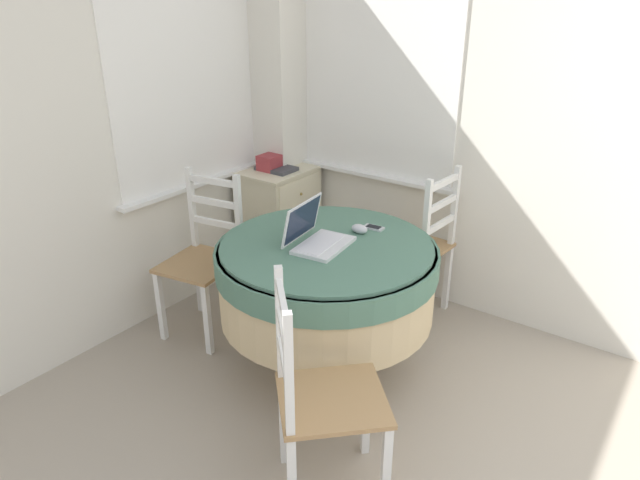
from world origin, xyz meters
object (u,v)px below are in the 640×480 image
(computer_mouse, at_px, (359,229))
(laptop, at_px, (316,236))
(corner_cabinet, at_px, (279,220))
(storage_box, at_px, (273,161))
(cell_phone, at_px, (374,228))
(book_on_cabinet, at_px, (276,168))
(dining_chair_near_right_window, at_px, (418,247))
(dining_chair_near_back_window, at_px, (205,259))
(round_dining_table, at_px, (326,275))
(dining_chair_camera_near, at_px, (320,399))

(computer_mouse, bearing_deg, laptop, 160.30)
(corner_cabinet, height_order, storage_box, storage_box)
(cell_phone, bearing_deg, book_on_cabinet, 67.28)
(cell_phone, xyz_separation_m, storage_box, (0.45, 1.07, 0.07))
(dining_chair_near_right_window, height_order, book_on_cabinet, dining_chair_near_right_window)
(corner_cabinet, bearing_deg, dining_chair_near_back_window, -169.99)
(dining_chair_near_right_window, relative_size, storage_box, 4.54)
(storage_box, bearing_deg, dining_chair_near_right_window, -87.23)
(laptop, relative_size, storage_box, 1.62)
(round_dining_table, distance_m, dining_chair_near_right_window, 0.82)
(round_dining_table, distance_m, cell_phone, 0.37)
(book_on_cabinet, bearing_deg, laptop, -130.61)
(cell_phone, xyz_separation_m, dining_chair_camera_near, (-0.99, -0.37, -0.29))
(round_dining_table, xyz_separation_m, laptop, (-0.04, 0.03, 0.22))
(laptop, bearing_deg, corner_cabinet, 48.73)
(corner_cabinet, height_order, book_on_cabinet, book_on_cabinet)
(computer_mouse, distance_m, dining_chair_near_back_window, 0.97)
(cell_phone, xyz_separation_m, dining_chair_near_right_window, (0.50, -0.03, -0.29))
(dining_chair_near_back_window, distance_m, dining_chair_camera_near, 1.40)
(computer_mouse, height_order, storage_box, storage_box)
(dining_chair_near_back_window, xyz_separation_m, corner_cabinet, (0.86, 0.15, -0.07))
(laptop, height_order, dining_chair_camera_near, laptop)
(dining_chair_near_right_window, bearing_deg, corner_cabinet, 91.89)
(dining_chair_camera_near, bearing_deg, computer_mouse, 24.10)
(dining_chair_near_right_window, relative_size, corner_cabinet, 1.24)
(corner_cabinet, relative_size, book_on_cabinet, 3.03)
(cell_phone, distance_m, dining_chair_near_back_window, 1.02)
(book_on_cabinet, bearing_deg, storage_box, 68.93)
(cell_phone, height_order, corner_cabinet, corner_cabinet)
(dining_chair_camera_near, bearing_deg, cell_phone, 20.55)
(cell_phone, bearing_deg, computer_mouse, 162.70)
(dining_chair_near_back_window, xyz_separation_m, dining_chair_near_right_window, (0.89, -0.92, 0.00))
(cell_phone, relative_size, book_on_cabinet, 0.44)
(dining_chair_near_back_window, bearing_deg, book_on_cabinet, 9.23)
(laptop, xyz_separation_m, computer_mouse, (0.25, -0.09, -0.02))
(dining_chair_camera_near, xyz_separation_m, book_on_cabinet, (1.42, 1.40, 0.32))
(laptop, xyz_separation_m, dining_chair_camera_near, (-0.64, -0.49, -0.33))
(dining_chair_near_back_window, relative_size, storage_box, 4.54)
(cell_phone, height_order, storage_box, storage_box)
(dining_chair_camera_near, xyz_separation_m, corner_cabinet, (1.45, 1.42, -0.07))
(dining_chair_near_right_window, bearing_deg, dining_chair_near_back_window, 134.10)
(round_dining_table, height_order, dining_chair_near_right_window, dining_chair_near_right_window)
(storage_box, bearing_deg, computer_mouse, -117.46)
(computer_mouse, height_order, book_on_cabinet, book_on_cabinet)
(dining_chair_near_right_window, relative_size, dining_chair_camera_near, 1.00)
(round_dining_table, relative_size, cell_phone, 10.05)
(round_dining_table, relative_size, dining_chair_near_back_window, 1.17)
(dining_chair_near_back_window, height_order, book_on_cabinet, dining_chair_near_back_window)
(dining_chair_near_back_window, height_order, dining_chair_camera_near, same)
(laptop, xyz_separation_m, dining_chair_near_right_window, (0.85, -0.15, -0.33))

